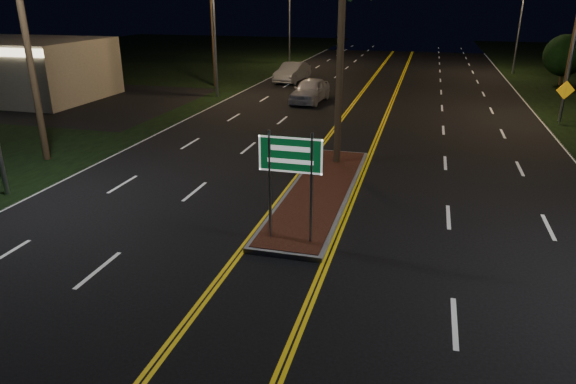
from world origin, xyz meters
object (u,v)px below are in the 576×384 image
(streetlight_right_far, at_px, (518,9))
(car_near, at_px, (310,88))
(streetlight_right_mid, at_px, (571,18))
(warning_sign, at_px, (564,96))
(streetlight_left_far, at_px, (293,7))
(streetlight_left_mid, at_px, (219,13))
(car_far, at_px, (292,71))
(median_island, at_px, (320,191))
(highway_sign, at_px, (290,165))
(shrub_far, at_px, (565,55))

(streetlight_right_far, xyz_separation_m, car_near, (-14.78, -18.23, -4.73))
(streetlight_right_mid, height_order, warning_sign, streetlight_right_mid)
(streetlight_left_far, bearing_deg, streetlight_left_mid, -90.00)
(streetlight_left_mid, bearing_deg, car_far, 68.76)
(median_island, relative_size, highway_sign, 3.20)
(streetlight_right_mid, bearing_deg, car_far, 151.32)
(shrub_far, relative_size, car_near, 0.72)
(shrub_far, bearing_deg, car_far, -169.19)
(median_island, height_order, streetlight_right_far, streetlight_right_far)
(streetlight_left_mid, bearing_deg, highway_sign, -63.41)
(streetlight_right_far, distance_m, car_near, 23.94)
(median_island, height_order, warning_sign, warning_sign)
(streetlight_right_mid, bearing_deg, highway_sign, -118.93)
(streetlight_right_mid, height_order, car_near, streetlight_right_mid)
(streetlight_left_mid, distance_m, car_near, 8.00)
(highway_sign, xyz_separation_m, warning_sign, (10.80, 18.29, -0.84))
(median_island, xyz_separation_m, car_near, (-4.16, 16.77, 0.84))
(streetlight_left_far, relative_size, streetlight_right_far, 1.00)
(median_island, relative_size, car_far, 1.87)
(streetlight_left_far, bearing_deg, median_island, -74.00)
(highway_sign, height_order, streetlight_left_far, streetlight_left_far)
(streetlight_left_mid, height_order, car_far, streetlight_left_mid)
(shrub_far, height_order, warning_sign, shrub_far)
(streetlight_left_mid, distance_m, streetlight_right_mid, 21.32)
(streetlight_left_far, distance_m, shrub_far, 25.90)
(streetlight_left_mid, relative_size, warning_sign, 3.72)
(highway_sign, relative_size, streetlight_left_mid, 0.36)
(median_island, xyz_separation_m, streetlight_left_mid, (-10.61, 17.00, 5.57))
(warning_sign, bearing_deg, streetlight_left_mid, 159.20)
(median_island, xyz_separation_m, car_far, (-7.53, 24.93, 0.83))
(streetlight_left_mid, relative_size, streetlight_right_mid, 1.00)
(streetlight_left_far, bearing_deg, streetlight_right_mid, -46.03)
(car_near, bearing_deg, streetlight_right_mid, -2.43)
(highway_sign, bearing_deg, shrub_far, 67.43)
(streetlight_left_mid, bearing_deg, streetlight_right_far, 40.30)
(median_island, xyz_separation_m, shrub_far, (13.80, 29.00, 2.25))
(highway_sign, distance_m, streetlight_right_far, 40.74)
(median_island, distance_m, car_near, 17.30)
(car_far, bearing_deg, streetlight_right_mid, -21.83)
(streetlight_left_far, relative_size, car_near, 1.63)
(streetlight_left_far, height_order, shrub_far, streetlight_left_far)
(streetlight_left_far, height_order, streetlight_right_mid, same)
(streetlight_right_mid, bearing_deg, streetlight_left_far, 133.97)
(streetlight_right_mid, relative_size, warning_sign, 3.72)
(streetlight_right_mid, bearing_deg, median_island, -125.28)
(streetlight_left_far, xyz_separation_m, warning_sign, (21.41, -22.91, -4.09))
(streetlight_right_mid, height_order, streetlight_right_far, same)
(median_island, bearing_deg, highway_sign, -90.00)
(highway_sign, height_order, streetlight_right_far, streetlight_right_far)
(streetlight_left_far, relative_size, shrub_far, 2.27)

